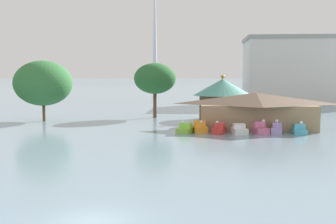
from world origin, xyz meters
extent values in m
plane|color=gray|center=(0.00, 0.00, 0.00)|extent=(2000.00, 2000.00, 0.00)
cube|color=#8CCC3F|center=(3.50, 32.08, 0.31)|extent=(2.37, 2.79, 0.61)
cube|color=#A0E24F|center=(3.59, 32.36, 0.93)|extent=(1.71, 1.48, 0.63)
cylinder|color=#8CCC3F|center=(3.19, 31.19, 0.97)|extent=(0.14, 0.14, 0.71)
sphere|color=white|center=(3.19, 31.19, 1.46)|extent=(0.29, 0.29, 0.29)
cube|color=orange|center=(5.42, 32.72, 0.40)|extent=(2.09, 3.12, 0.79)
cube|color=gold|center=(5.36, 33.08, 1.14)|extent=(1.59, 1.51, 0.69)
cylinder|color=orange|center=(5.60, 31.57, 1.08)|extent=(0.14, 0.14, 0.56)
sphere|color=white|center=(5.60, 31.57, 1.50)|extent=(0.29, 0.29, 0.29)
cube|color=red|center=(7.84, 31.65, 0.34)|extent=(2.00, 2.88, 0.68)
cube|color=#E8423C|center=(7.93, 31.97, 1.02)|extent=(1.43, 1.44, 0.69)
cylinder|color=red|center=(7.56, 30.64, 1.05)|extent=(0.14, 0.14, 0.74)
sphere|color=white|center=(7.56, 30.64, 1.57)|extent=(0.31, 0.31, 0.31)
cube|color=white|center=(10.38, 31.33, 0.37)|extent=(2.04, 2.55, 0.75)
cube|color=white|center=(10.33, 31.61, 1.03)|extent=(1.57, 1.26, 0.56)
cylinder|color=white|center=(10.54, 30.42, 0.98)|extent=(0.14, 0.14, 0.45)
sphere|color=white|center=(10.54, 30.42, 1.35)|extent=(0.29, 0.29, 0.29)
cube|color=pink|center=(13.04, 32.58, 0.38)|extent=(2.26, 3.20, 0.75)
cube|color=pink|center=(12.95, 32.93, 1.12)|extent=(1.63, 1.60, 0.73)
cylinder|color=pink|center=(13.32, 31.46, 1.13)|extent=(0.14, 0.14, 0.74)
sphere|color=white|center=(13.32, 31.46, 1.69)|extent=(0.39, 0.39, 0.39)
cube|color=#B299D8|center=(15.21, 32.42, 0.40)|extent=(1.97, 3.08, 0.79)
cube|color=#C8ADF0|center=(15.30, 32.77, 1.08)|extent=(1.40, 1.52, 0.58)
cylinder|color=#B299D8|center=(14.93, 31.31, 1.16)|extent=(0.14, 0.14, 0.73)
sphere|color=white|center=(14.93, 31.31, 1.71)|extent=(0.38, 0.38, 0.38)
cube|color=#4CB7CC|center=(17.89, 31.91, 0.32)|extent=(1.73, 2.41, 0.64)
cube|color=#5DCDE2|center=(17.91, 32.20, 0.94)|extent=(1.40, 1.13, 0.59)
cylinder|color=#4CB7CC|center=(17.83, 30.99, 1.01)|extent=(0.14, 0.14, 0.72)
sphere|color=white|center=(17.83, 30.99, 1.56)|extent=(0.39, 0.39, 0.39)
cube|color=#9E7F5B|center=(13.16, 37.09, 1.69)|extent=(15.21, 7.94, 3.38)
pyramid|color=brown|center=(13.16, 37.09, 4.18)|extent=(16.42, 9.13, 1.59)
cylinder|color=brown|center=(9.14, 48.02, 2.03)|extent=(7.65, 7.65, 4.05)
cone|color=teal|center=(9.14, 48.02, 5.43)|extent=(9.79, 9.79, 2.74)
sphere|color=#B7993D|center=(9.14, 48.02, 7.15)|extent=(0.70, 0.70, 0.70)
cylinder|color=brown|center=(-19.65, 43.39, 1.25)|extent=(0.47, 0.47, 2.51)
ellipsoid|color=#337038|center=(-19.65, 43.39, 6.12)|extent=(9.23, 9.23, 7.22)
cylinder|color=brown|center=(-2.42, 50.32, 2.08)|extent=(0.61, 0.61, 4.16)
ellipsoid|color=#28602D|center=(-2.42, 50.32, 6.83)|extent=(7.27, 7.27, 5.35)
cube|color=silver|center=(32.96, 88.50, 8.15)|extent=(31.07, 15.59, 16.30)
cube|color=#999993|center=(32.96, 88.50, 16.80)|extent=(31.70, 15.90, 1.00)
cone|color=silver|center=(-40.30, 388.91, 71.85)|extent=(4.93, 4.93, 143.71)
camera|label=1|loc=(5.34, -18.96, 7.30)|focal=42.80mm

